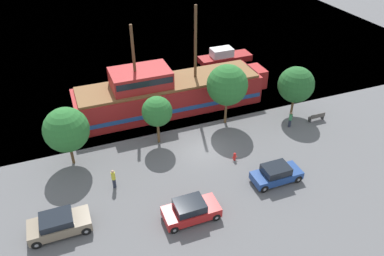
{
  "coord_description": "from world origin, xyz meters",
  "views": [
    {
      "loc": [
        -10.5,
        -24.72,
        20.69
      ],
      "look_at": [
        -0.23,
        2.0,
        1.2
      ],
      "focal_mm": 35.0,
      "sensor_mm": 36.0,
      "label": 1
    }
  ],
  "objects_px": {
    "bench_promenade_east": "(317,117)",
    "pedestrian_walking_near": "(290,119)",
    "pedestrian_walking_far": "(114,179)",
    "pirate_ship": "(168,93)",
    "fire_hydrant": "(235,156)",
    "moored_boat_dockside": "(224,57)",
    "parked_car_curb_rear": "(191,210)",
    "parked_car_curb_front": "(59,224)",
    "parked_car_curb_mid": "(276,174)"
  },
  "relations": [
    {
      "from": "bench_promenade_east",
      "to": "pedestrian_walking_near",
      "type": "xyz_separation_m",
      "value": [
        -3.19,
        0.03,
        0.41
      ]
    },
    {
      "from": "pedestrian_walking_far",
      "to": "pirate_ship",
      "type": "bearing_deg",
      "value": 52.21
    },
    {
      "from": "fire_hydrant",
      "to": "moored_boat_dockside",
      "type": "bearing_deg",
      "value": 67.48
    },
    {
      "from": "parked_car_curb_rear",
      "to": "pedestrian_walking_far",
      "type": "xyz_separation_m",
      "value": [
        -4.51,
        5.18,
        0.12
      ]
    },
    {
      "from": "parked_car_curb_rear",
      "to": "fire_hydrant",
      "type": "bearing_deg",
      "value": 39.24
    },
    {
      "from": "fire_hydrant",
      "to": "bench_promenade_east",
      "type": "height_order",
      "value": "bench_promenade_east"
    },
    {
      "from": "bench_promenade_east",
      "to": "pedestrian_walking_far",
      "type": "relative_size",
      "value": 0.96
    },
    {
      "from": "pirate_ship",
      "to": "moored_boat_dockside",
      "type": "relative_size",
      "value": 2.93
    },
    {
      "from": "moored_boat_dockside",
      "to": "parked_car_curb_front",
      "type": "xyz_separation_m",
      "value": [
        -22.79,
        -21.93,
        0.07
      ]
    },
    {
      "from": "pirate_ship",
      "to": "parked_car_curb_mid",
      "type": "xyz_separation_m",
      "value": [
        4.62,
        -13.91,
        -1.15
      ]
    },
    {
      "from": "parked_car_curb_front",
      "to": "bench_promenade_east",
      "type": "distance_m",
      "value": 25.99
    },
    {
      "from": "pedestrian_walking_far",
      "to": "fire_hydrant",
      "type": "bearing_deg",
      "value": -1.87
    },
    {
      "from": "moored_boat_dockside",
      "to": "fire_hydrant",
      "type": "xyz_separation_m",
      "value": [
        -7.95,
        -19.18,
        -0.27
      ]
    },
    {
      "from": "moored_boat_dockside",
      "to": "fire_hydrant",
      "type": "bearing_deg",
      "value": -112.52
    },
    {
      "from": "parked_car_curb_front",
      "to": "pedestrian_walking_far",
      "type": "height_order",
      "value": "pedestrian_walking_far"
    },
    {
      "from": "pirate_ship",
      "to": "parked_car_curb_front",
      "type": "xyz_separation_m",
      "value": [
        -12.12,
        -13.05,
        -1.15
      ]
    },
    {
      "from": "pirate_ship",
      "to": "parked_car_curb_rear",
      "type": "distance_m",
      "value": 15.51
    },
    {
      "from": "parked_car_curb_mid",
      "to": "moored_boat_dockside",
      "type": "bearing_deg",
      "value": 75.13
    },
    {
      "from": "parked_car_curb_rear",
      "to": "bench_promenade_east",
      "type": "xyz_separation_m",
      "value": [
        16.48,
        7.55,
        -0.33
      ]
    },
    {
      "from": "pirate_ship",
      "to": "parked_car_curb_front",
      "type": "relative_size",
      "value": 4.92
    },
    {
      "from": "moored_boat_dockside",
      "to": "parked_car_curb_rear",
      "type": "bearing_deg",
      "value": -120.01
    },
    {
      "from": "pirate_ship",
      "to": "parked_car_curb_front",
      "type": "distance_m",
      "value": 17.85
    },
    {
      "from": "parked_car_curb_mid",
      "to": "pedestrian_walking_near",
      "type": "bearing_deg",
      "value": 49.27
    },
    {
      "from": "fire_hydrant",
      "to": "bench_promenade_east",
      "type": "xyz_separation_m",
      "value": [
        10.56,
        2.71,
        0.03
      ]
    },
    {
      "from": "moored_boat_dockside",
      "to": "parked_car_curb_front",
      "type": "height_order",
      "value": "moored_boat_dockside"
    },
    {
      "from": "parked_car_curb_front",
      "to": "parked_car_curb_mid",
      "type": "bearing_deg",
      "value": -2.94
    },
    {
      "from": "pirate_ship",
      "to": "bench_promenade_east",
      "type": "distance_m",
      "value": 15.36
    },
    {
      "from": "parked_car_curb_mid",
      "to": "bench_promenade_east",
      "type": "height_order",
      "value": "parked_car_curb_mid"
    },
    {
      "from": "fire_hydrant",
      "to": "pedestrian_walking_near",
      "type": "bearing_deg",
      "value": 20.41
    },
    {
      "from": "pedestrian_walking_near",
      "to": "bench_promenade_east",
      "type": "bearing_deg",
      "value": -0.57
    },
    {
      "from": "pirate_ship",
      "to": "parked_car_curb_mid",
      "type": "distance_m",
      "value": 14.7
    },
    {
      "from": "fire_hydrant",
      "to": "pedestrian_walking_near",
      "type": "xyz_separation_m",
      "value": [
        7.38,
        2.74,
        0.43
      ]
    },
    {
      "from": "parked_car_curb_rear",
      "to": "parked_car_curb_mid",
      "type": "bearing_deg",
      "value": 8.87
    },
    {
      "from": "fire_hydrant",
      "to": "pedestrian_walking_near",
      "type": "height_order",
      "value": "pedestrian_walking_near"
    },
    {
      "from": "pirate_ship",
      "to": "pedestrian_walking_near",
      "type": "height_order",
      "value": "pirate_ship"
    },
    {
      "from": "parked_car_curb_front",
      "to": "bench_promenade_east",
      "type": "relative_size",
      "value": 2.5
    },
    {
      "from": "pedestrian_walking_near",
      "to": "pedestrian_walking_far",
      "type": "distance_m",
      "value": 17.97
    },
    {
      "from": "moored_boat_dockside",
      "to": "parked_car_curb_rear",
      "type": "distance_m",
      "value": 27.73
    },
    {
      "from": "parked_car_curb_rear",
      "to": "pedestrian_walking_near",
      "type": "relative_size",
      "value": 2.44
    },
    {
      "from": "pirate_ship",
      "to": "fire_hydrant",
      "type": "height_order",
      "value": "pirate_ship"
    },
    {
      "from": "parked_car_curb_mid",
      "to": "fire_hydrant",
      "type": "xyz_separation_m",
      "value": [
        -1.9,
        3.61,
        -0.34
      ]
    },
    {
      "from": "parked_car_curb_mid",
      "to": "pedestrian_walking_near",
      "type": "relative_size",
      "value": 2.44
    },
    {
      "from": "pirate_ship",
      "to": "pedestrian_walking_far",
      "type": "xyz_separation_m",
      "value": [
        -7.72,
        -9.95,
        -1.0
      ]
    },
    {
      "from": "pedestrian_walking_near",
      "to": "pirate_ship",
      "type": "bearing_deg",
      "value": 143.2
    },
    {
      "from": "parked_car_curb_front",
      "to": "pedestrian_walking_near",
      "type": "distance_m",
      "value": 22.89
    },
    {
      "from": "moored_boat_dockside",
      "to": "parked_car_curb_mid",
      "type": "distance_m",
      "value": 23.58
    },
    {
      "from": "moored_boat_dockside",
      "to": "parked_car_curb_mid",
      "type": "relative_size",
      "value": 1.73
    },
    {
      "from": "pedestrian_walking_near",
      "to": "parked_car_curb_mid",
      "type": "bearing_deg",
      "value": -130.73
    },
    {
      "from": "parked_car_curb_rear",
      "to": "fire_hydrant",
      "type": "height_order",
      "value": "parked_car_curb_rear"
    },
    {
      "from": "parked_car_curb_mid",
      "to": "parked_car_curb_rear",
      "type": "xyz_separation_m",
      "value": [
        -7.82,
        -1.22,
        0.02
      ]
    }
  ]
}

